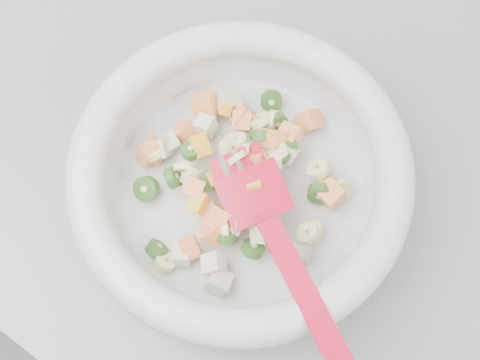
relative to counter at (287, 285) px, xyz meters
The scene contains 2 objects.
counter is the anchor object (origin of this frame).
mixing_bowl 0.51m from the counter, 153.78° to the right, with size 0.42×0.35×0.12m.
Camera 1 is at (0.05, 1.23, 1.53)m, focal length 45.00 mm.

